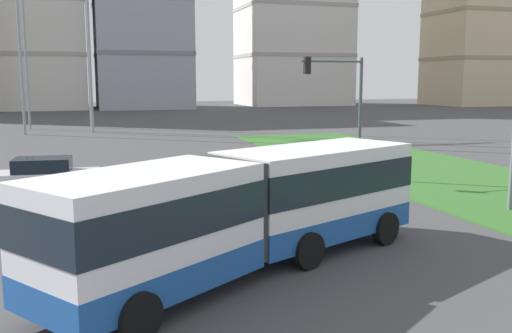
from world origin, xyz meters
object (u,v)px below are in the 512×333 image
(articulated_bus, at_px, (248,208))
(traffic_light_far_right, at_px, (342,98))
(car_white_van, at_px, (46,176))
(apartment_tower_east, at_px, (486,15))

(articulated_bus, relative_size, traffic_light_far_right, 1.90)
(car_white_van, bearing_deg, articulated_bus, -65.81)
(traffic_light_far_right, height_order, apartment_tower_east, apartment_tower_east)
(car_white_van, distance_m, apartment_tower_east, 106.65)
(articulated_bus, relative_size, car_white_van, 2.52)
(car_white_van, bearing_deg, traffic_light_far_right, -4.96)
(articulated_bus, relative_size, apartment_tower_east, 0.33)
(traffic_light_far_right, relative_size, apartment_tower_east, 0.17)
(car_white_van, distance_m, traffic_light_far_right, 14.11)
(car_white_van, xyz_separation_m, traffic_light_far_right, (13.65, -1.19, 3.35))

